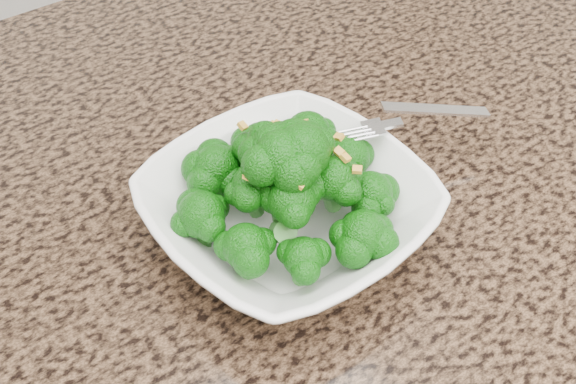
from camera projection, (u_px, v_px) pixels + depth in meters
granite_counter at (220, 323)px, 0.58m from camera, size 1.64×1.04×0.03m
bowl at (288, 210)px, 0.61m from camera, size 0.25×0.25×0.06m
broccoli_pile at (288, 152)px, 0.56m from camera, size 0.20×0.20×0.08m
garlic_topping at (288, 110)px, 0.53m from camera, size 0.12×0.12×0.01m
fork at (394, 123)px, 0.64m from camera, size 0.17×0.10×0.01m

